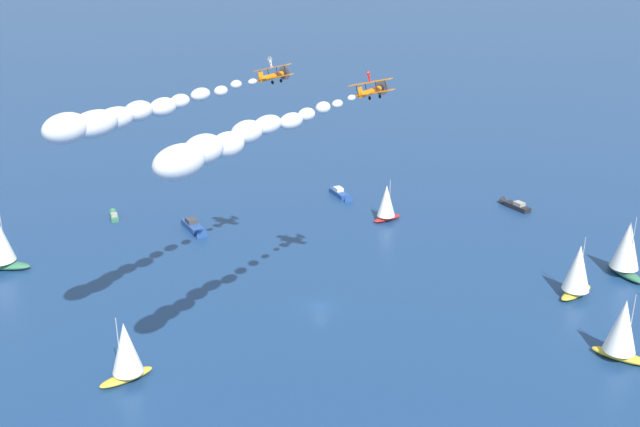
{
  "coord_description": "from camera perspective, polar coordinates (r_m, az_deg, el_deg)",
  "views": [
    {
      "loc": [
        56.35,
        -100.95,
        62.29
      ],
      "look_at": [
        -0.01,
        -0.13,
        17.67
      ],
      "focal_mm": 41.8,
      "sensor_mm": 36.0,
      "label": 1
    }
  ],
  "objects": [
    {
      "name": "biplane_lead",
      "position": [
        123.29,
        -3.6,
        10.53
      ],
      "size": [
        7.48,
        6.83,
        3.77
      ],
      "color": "orange"
    },
    {
      "name": "wingwalker_wingman",
      "position": [
        112.82,
        3.75,
        10.48
      ],
      "size": [
        0.93,
        0.23,
        1.78
      ],
      "color": "red"
    },
    {
      "name": "sailboat_mid_cluster",
      "position": [
        152.06,
        22.46,
        -2.46
      ],
      "size": [
        8.88,
        8.36,
        12.3
      ],
      "color": "#33704C",
      "rests_on": "ground_plane"
    },
    {
      "name": "sailboat_outer_ring_d",
      "position": [
        123.21,
        22.16,
        -8.2
      ],
      "size": [
        8.99,
        5.23,
        11.38
      ],
      "color": "gold",
      "rests_on": "ground_plane"
    },
    {
      "name": "biplane_wingman",
      "position": [
        112.95,
        3.97,
        9.39
      ],
      "size": [
        7.48,
        6.83,
        3.77
      ],
      "color": "orange"
    },
    {
      "name": "smoke_trail_lead",
      "position": [
        98.75,
        -15.31,
        7.12
      ],
      "size": [
        6.04,
        40.32,
        4.83
      ],
      "color": "silver"
    },
    {
      "name": "motorboat_inshore",
      "position": [
        165.04,
        -9.57,
        -1.08
      ],
      "size": [
        9.66,
        7.28,
        2.84
      ],
      "color": "#23478C",
      "rests_on": "ground_plane"
    },
    {
      "name": "ground_plane",
      "position": [
        131.33,
        0.03,
        -7.19
      ],
      "size": [
        2000.0,
        2000.0,
        0.0
      ],
      "primitive_type": "plane",
      "color": "navy"
    },
    {
      "name": "sailboat_outer_ring_a",
      "position": [
        113.14,
        -14.64,
        -10.15
      ],
      "size": [
        5.91,
        8.52,
        10.65
      ],
      "color": "gold",
      "rests_on": "ground_plane"
    },
    {
      "name": "sailboat_offshore",
      "position": [
        167.74,
        5.11,
        0.83
      ],
      "size": [
        5.56,
        7.54,
        9.57
      ],
      "color": "#B21E1E",
      "rests_on": "ground_plane"
    },
    {
      "name": "sailboat_trailing",
      "position": [
        140.41,
        19.14,
        -4.15
      ],
      "size": [
        6.19,
        9.05,
        11.28
      ],
      "color": "gold",
      "rests_on": "ground_plane"
    },
    {
      "name": "wingwalker_lead",
      "position": [
        123.25,
        -3.83,
        11.52
      ],
      "size": [
        0.93,
        0.23,
        1.78
      ],
      "color": "white"
    },
    {
      "name": "smoke_trail_wingman",
      "position": [
        85.75,
        -7.2,
        5.38
      ],
      "size": [
        6.05,
        40.57,
        4.88
      ],
      "color": "silver"
    },
    {
      "name": "motorboat_near_centre",
      "position": [
        182.23,
        14.61,
        0.64
      ],
      "size": [
        8.39,
        6.03,
        2.44
      ],
      "color": "black",
      "rests_on": "ground_plane"
    },
    {
      "name": "motorboat_ahead",
      "position": [
        176.83,
        -15.5,
        -0.14
      ],
      "size": [
        5.79,
        5.38,
        1.83
      ],
      "color": "#33704C",
      "rests_on": "ground_plane"
    },
    {
      "name": "motorboat_outer_ring_f",
      "position": [
        183.3,
        1.66,
        1.47
      ],
      "size": [
        8.39,
        6.92,
        2.53
      ],
      "color": "#23478C",
      "rests_on": "ground_plane"
    }
  ]
}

